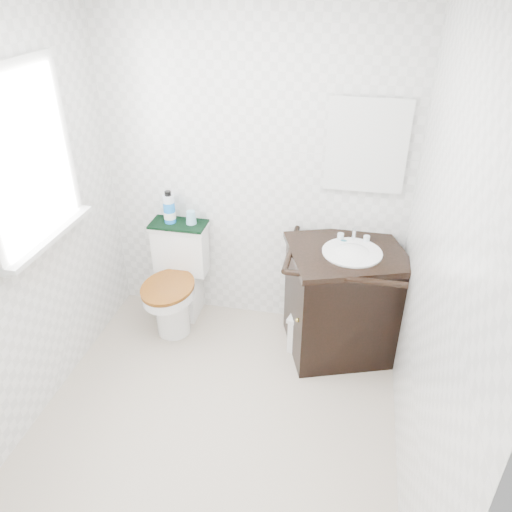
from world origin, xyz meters
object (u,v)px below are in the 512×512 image
at_px(cup, 191,217).
at_px(trash_bin, 303,334).
at_px(mouthwash_bottle, 169,208).
at_px(vanity, 343,298).
at_px(toilet, 178,283).

bearing_deg(cup, trash_bin, -18.72).
xyz_separation_m(mouthwash_bottle, cup, (0.16, 0.01, -0.06)).
xyz_separation_m(vanity, mouthwash_bottle, (-1.32, 0.19, 0.48)).
bearing_deg(mouthwash_bottle, trash_bin, -15.51).
bearing_deg(toilet, vanity, -2.98).
distance_m(toilet, cup, 0.53).
distance_m(mouthwash_bottle, cup, 0.17).
xyz_separation_m(toilet, trash_bin, (1.00, -0.17, -0.19)).
bearing_deg(toilet, cup, 54.60).
relative_size(toilet, trash_bin, 2.60).
height_order(vanity, mouthwash_bottle, mouthwash_bottle).
bearing_deg(trash_bin, cup, 161.28).
relative_size(toilet, vanity, 0.85).
xyz_separation_m(vanity, cup, (-1.16, 0.20, 0.42)).
xyz_separation_m(trash_bin, mouthwash_bottle, (-1.06, 0.30, 0.76)).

